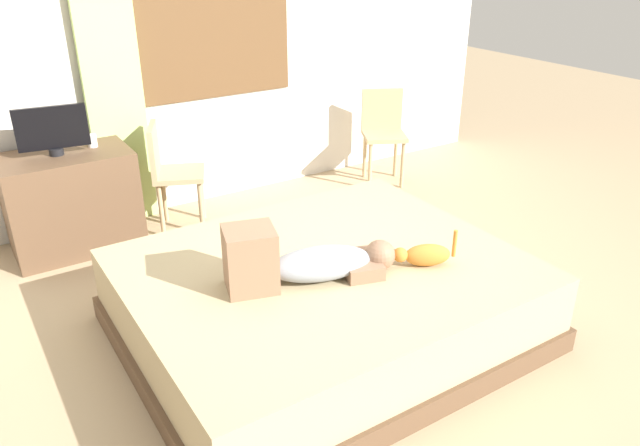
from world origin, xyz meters
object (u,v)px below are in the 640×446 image
at_px(desk, 72,202).
at_px(chair_spare, 383,129).
at_px(bed, 324,300).
at_px(person_lying, 303,261).
at_px(chair_by_desk, 169,169).
at_px(cat, 424,255).
at_px(cup, 92,141).
at_px(tv_monitor, 52,130).

xyz_separation_m(desk, chair_spare, (2.80, -0.13, 0.14)).
distance_m(bed, person_lying, 0.41).
xyz_separation_m(bed, chair_by_desk, (-0.23, 1.86, 0.27)).
relative_size(cat, desk, 0.37).
distance_m(bed, chair_by_desk, 1.89).
distance_m(cup, chair_by_desk, 0.60).
distance_m(desk, cup, 0.48).
distance_m(bed, cup, 2.20).
distance_m(tv_monitor, cup, 0.30).
bearing_deg(cup, tv_monitor, -169.69).
distance_m(cat, chair_spare, 2.54).
relative_size(cat, chair_by_desk, 0.38).
height_order(tv_monitor, cup, tv_monitor).
xyz_separation_m(cat, chair_spare, (1.38, 2.13, -0.03)).
relative_size(bed, cup, 23.76).
bearing_deg(cup, chair_spare, -4.00).
height_order(desk, tv_monitor, tv_monitor).
xyz_separation_m(cat, desk, (-1.42, 2.26, -0.17)).
xyz_separation_m(cat, cup, (-1.19, 2.31, 0.25)).
height_order(person_lying, cup, cup).
height_order(chair_by_desk, chair_spare, same).
bearing_deg(chair_spare, tv_monitor, 177.34).
distance_m(person_lying, chair_spare, 2.78).
relative_size(desk, cup, 9.65).
distance_m(desk, chair_spare, 2.81).
bearing_deg(bed, desk, 116.21).
bearing_deg(person_lying, desk, 110.71).
distance_m(tv_monitor, chair_spare, 2.87).
bearing_deg(cat, chair_by_desk, 107.47).
bearing_deg(desk, chair_spare, -2.70).
distance_m(cat, tv_monitor, 2.72).
height_order(bed, chair_by_desk, chair_by_desk).
relative_size(desk, tv_monitor, 1.88).
bearing_deg(tv_monitor, person_lying, -68.34).
xyz_separation_m(person_lying, chair_by_desk, (-0.04, 1.95, -0.08)).
bearing_deg(desk, cup, 12.03).
xyz_separation_m(cat, tv_monitor, (-1.46, 2.26, 0.38)).
bearing_deg(bed, tv_monitor, 117.12).
height_order(bed, chair_spare, chair_spare).
distance_m(desk, tv_monitor, 0.55).
bearing_deg(bed, chair_spare, 44.62).
bearing_deg(person_lying, chair_by_desk, 91.04).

